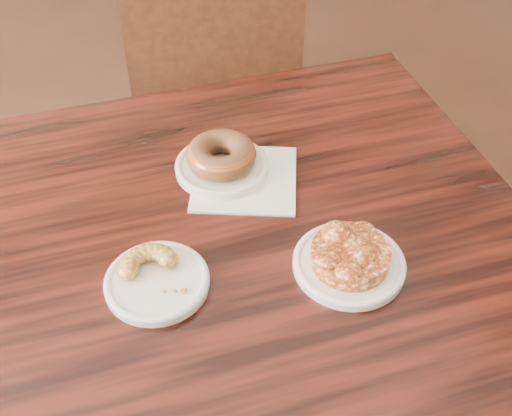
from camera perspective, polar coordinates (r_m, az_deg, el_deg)
name	(u,v)px	position (r m, az deg, el deg)	size (l,w,h in m)	color
floor	(223,391)	(1.72, -3.00, -15.93)	(5.00, 5.00, 0.00)	black
cafe_table	(253,376)	(1.30, -0.30, -14.70)	(0.92, 0.92, 0.75)	black
chair_far	(208,92)	(1.87, -4.32, 10.27)	(0.47, 0.47, 0.90)	black
napkin	(245,179)	(1.11, -1.01, 2.63)	(0.18, 0.18, 0.00)	white
plate_donut	(222,167)	(1.12, -3.06, 3.66)	(0.16, 0.16, 0.01)	white
plate_cruller	(157,282)	(0.95, -8.78, -6.54)	(0.15, 0.15, 0.01)	white
plate_fritter	(349,264)	(0.97, 8.26, -4.97)	(0.17, 0.17, 0.01)	white
glazed_donut	(221,155)	(1.10, -3.11, 4.75)	(0.12, 0.12, 0.04)	brown
apple_fritter	(351,253)	(0.95, 8.41, -3.97)	(0.16, 0.16, 0.04)	#431207
cruller_fragment	(156,274)	(0.94, -8.91, -5.78)	(0.10, 0.10, 0.03)	brown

